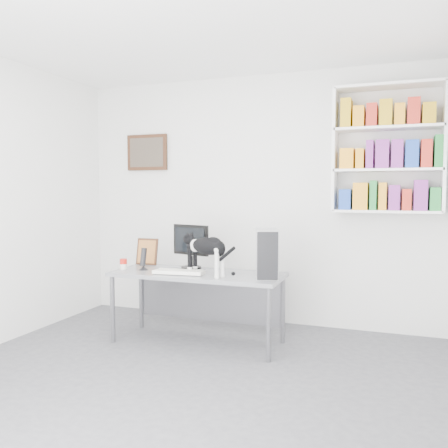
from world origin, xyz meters
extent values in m
cube|color=#5C5C61|center=(0.00, 0.00, 0.01)|extent=(4.00, 4.00, 0.01)
cube|color=white|center=(0.00, 0.00, 2.70)|extent=(4.00, 4.00, 0.01)
cube|color=silver|center=(0.00, 2.00, 1.35)|extent=(4.00, 0.01, 2.70)
cube|color=white|center=(1.40, 1.85, 1.85)|extent=(1.03, 0.28, 1.24)
cube|color=#4E2719|center=(-1.30, 1.97, 1.90)|extent=(0.52, 0.04, 0.42)
cube|color=slate|center=(-0.26, 1.06, 0.34)|extent=(1.63, 0.64, 0.68)
cube|color=black|center=(-0.41, 1.25, 0.90)|extent=(0.45, 0.30, 0.44)
cube|color=white|center=(-0.39, 0.93, 0.69)|extent=(0.49, 0.23, 0.04)
cube|color=#B8B8BD|center=(0.40, 1.10, 0.89)|extent=(0.31, 0.46, 0.43)
cylinder|color=black|center=(-0.81, 1.01, 0.79)|extent=(0.13, 0.13, 0.23)
cube|color=#4E2719|center=(-0.94, 1.30, 0.82)|extent=(0.23, 0.10, 0.29)
cylinder|color=red|center=(-1.02, 0.97, 0.73)|extent=(0.09, 0.09, 0.10)
camera|label=1|loc=(1.51, -3.02, 1.46)|focal=38.00mm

